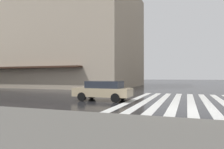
{
  "coord_description": "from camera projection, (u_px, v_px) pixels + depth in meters",
  "views": [
    {
      "loc": [
        -11.56,
        -0.04,
        1.73
      ],
      "look_at": [
        1.63,
        4.66,
        1.87
      ],
      "focal_mm": 33.74,
      "sensor_mm": 36.0,
      "label": 1
    }
  ],
  "objects": [
    {
      "name": "ground_plane",
      "position": [
        186.0,
        110.0,
        10.88
      ],
      "size": [
        220.0,
        220.0,
        0.0
      ],
      "primitive_type": "plane",
      "color": "black"
    },
    {
      "name": "zebra_crossing",
      "position": [
        183.0,
        101.0,
        14.72
      ],
      "size": [
        13.0,
        7.5,
        0.01
      ],
      "color": "silver",
      "rests_on": "ground_plane"
    },
    {
      "name": "haussmann_block_mid",
      "position": [
        57.0,
        32.0,
        39.11
      ],
      "size": [
        19.76,
        28.9,
        20.46
      ],
      "color": "tan",
      "rests_on": "ground_plane"
    },
    {
      "name": "car_champagne",
      "position": [
        103.0,
        90.0,
        15.14
      ],
      "size": [
        1.85,
        4.1,
        1.41
      ],
      "color": "tan",
      "rests_on": "ground_plane"
    }
  ]
}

